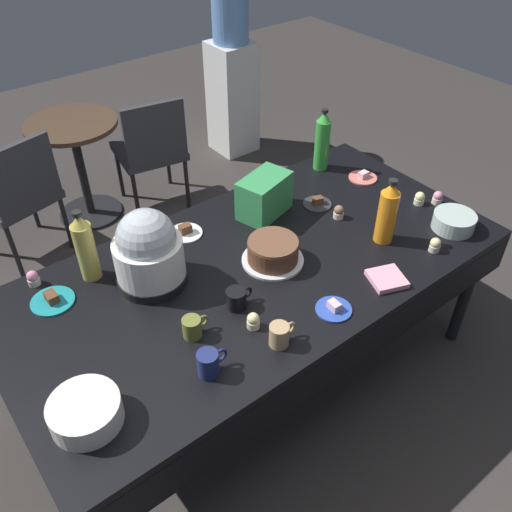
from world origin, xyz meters
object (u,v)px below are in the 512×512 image
cupcake_rose (435,245)px  maroon_chair_right (151,147)px  coffee_mug_black (237,298)px  dessert_plate_white (186,232)px  soda_bottle_lime_soda (322,141)px  cupcake_cocoa (253,321)px  coffee_mug_tan (280,335)px  potluck_table (256,275)px  cupcake_berry (339,212)px  dessert_plate_coral (363,177)px  cupcake_mint (420,198)px  dessert_plate_cobalt (334,308)px  coffee_mug_olive (193,327)px  water_cooler (232,82)px  round_cafe_table (77,153)px  coffee_mug_navy (209,363)px  glass_salad_bowl (454,221)px  soda_bottle_orange_juice (387,213)px  soda_carton (264,196)px  frosted_layer_cake (273,252)px  soda_bottle_ginger_ale (85,247)px  maroon_chair_left (18,192)px  cupcake_vanilla (438,198)px  slow_cooker (148,251)px  dessert_plate_charcoal (317,203)px  dessert_plate_teal (52,300)px  ceramic_snack_bowl (86,412)px  cupcake_lemon (33,278)px

cupcake_rose → maroon_chair_right: bearing=98.3°
coffee_mug_black → dessert_plate_white: bearing=79.9°
cupcake_rose → soda_bottle_lime_soda: 0.86m
cupcake_cocoa → coffee_mug_tan: coffee_mug_tan is taller
potluck_table → cupcake_berry: 0.54m
dessert_plate_coral → cupcake_mint: cupcake_mint is taller
dessert_plate_coral → maroon_chair_right: size_ratio=0.18×
dessert_plate_cobalt → coffee_mug_olive: coffee_mug_olive is taller
cupcake_cocoa → water_cooler: 2.83m
soda_bottle_lime_soda → dessert_plate_cobalt: bearing=-130.5°
coffee_mug_olive → round_cafe_table: 2.12m
coffee_mug_navy → soda_bottle_lime_soda: bearing=31.8°
glass_salad_bowl → soda_bottle_orange_juice: size_ratio=0.62×
soda_carton → water_cooler: water_cooler is taller
frosted_layer_cake → maroon_chair_right: 1.74m
soda_bottle_ginger_ale → maroon_chair_left: bearing=87.3°
coffee_mug_tan → maroon_chair_right: 2.17m
cupcake_berry → soda_bottle_lime_soda: 0.49m
glass_salad_bowl → coffee_mug_navy: (-1.38, 0.00, 0.01)m
frosted_layer_cake → coffee_mug_navy: (-0.56, -0.33, -0.00)m
dessert_plate_coral → cupcake_vanilla: 0.41m
slow_cooker → dessert_plate_charcoal: 0.94m
coffee_mug_tan → coffee_mug_olive: 0.33m
soda_carton → cupcake_mint: bearing=-48.0°
slow_cooker → coffee_mug_navy: 0.56m
potluck_table → frosted_layer_cake: (0.07, -0.03, 0.11)m
soda_bottle_orange_juice → cupcake_vanilla: bearing=4.3°
dessert_plate_cobalt → frosted_layer_cake: bearing=89.9°
cupcake_vanilla → slow_cooker: bearing=165.3°
cupcake_berry → coffee_mug_olive: bearing=-167.9°
slow_cooker → cupcake_rose: (1.09, -0.60, -0.13)m
dessert_plate_teal → soda_carton: size_ratio=0.67×
dessert_plate_white → soda_bottle_orange_juice: size_ratio=0.49×
ceramic_snack_bowl → soda_bottle_ginger_ale: soda_bottle_ginger_ale is taller
coffee_mug_black → cupcake_lemon: bearing=133.3°
potluck_table → cupcake_berry: size_ratio=32.59×
glass_salad_bowl → maroon_chair_left: (-1.43, 2.02, -0.30)m
frosted_layer_cake → dessert_plate_white: 0.45m
cupcake_lemon → soda_bottle_lime_soda: 1.60m
dessert_plate_cobalt → maroon_chair_left: (-0.60, 2.07, -0.27)m
cupcake_mint → round_cafe_table: bearing=116.0°
coffee_mug_navy → coffee_mug_olive: (0.05, 0.18, -0.01)m
dessert_plate_coral → cupcake_rose: cupcake_rose is taller
water_cooler → potluck_table: bearing=-123.5°
soda_bottle_orange_juice → coffee_mug_tan: 0.81m
cupcake_cocoa → round_cafe_table: 2.19m
slow_cooker → dessert_plate_charcoal: size_ratio=2.39×
soda_bottle_ginger_ale → round_cafe_table: (0.54, 1.51, -0.41)m
dessert_plate_charcoal → cupcake_mint: bearing=-37.2°
dessert_plate_cobalt → cupcake_vanilla: cupcake_vanilla is taller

